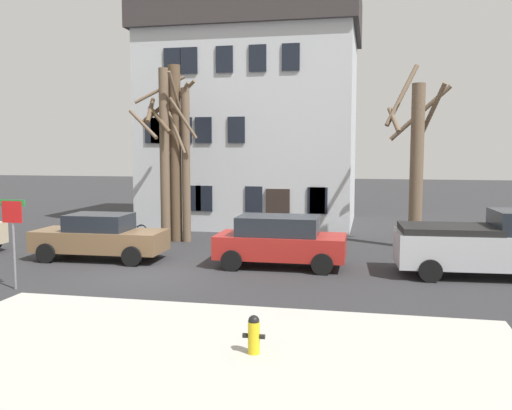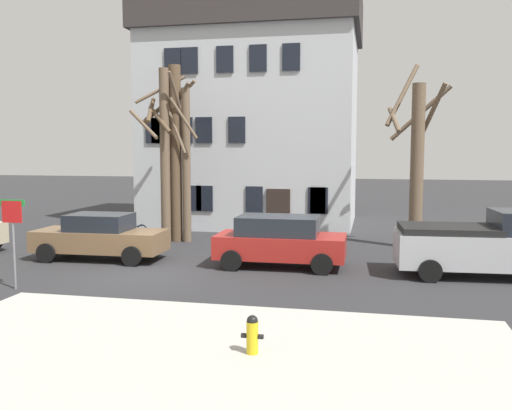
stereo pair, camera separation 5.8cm
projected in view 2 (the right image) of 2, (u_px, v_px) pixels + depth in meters
name	position (u px, v px, depth m)	size (l,w,h in m)	color
ground_plane	(144.00, 274.00, 17.28)	(120.00, 120.00, 0.00)	#2D2D30
sidewalk_slab	(184.00, 376.00, 9.31)	(11.94, 8.25, 0.12)	#B7B5AD
building_main	(254.00, 108.00, 28.88)	(10.89, 7.98, 11.94)	silver
tree_bare_near	(165.00, 148.00, 22.81)	(2.76, 2.98, 7.21)	brown
tree_bare_mid	(174.00, 150.00, 23.21)	(1.75, 2.79, 7.39)	brown
tree_bare_far	(186.00, 162.00, 23.05)	(1.49, 1.62, 6.44)	brown
tree_bare_end	(416.00, 157.00, 21.56)	(2.65, 2.50, 7.32)	brown
car_brown_sedan	(100.00, 237.00, 19.48)	(4.64, 2.05, 1.63)	brown
car_red_wagon	(280.00, 240.00, 18.25)	(4.27, 2.12, 1.70)	#AD231E
pickup_truck_silver	(491.00, 245.00, 16.80)	(5.64, 2.54, 2.05)	#B7BABF
fire_hydrant	(252.00, 334.00, 10.15)	(0.42, 0.22, 0.72)	gold
street_sign_pole	(13.00, 226.00, 15.22)	(0.76, 0.07, 2.51)	slate
bicycle_leaning	(134.00, 231.00, 23.83)	(1.65, 0.68, 1.03)	black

